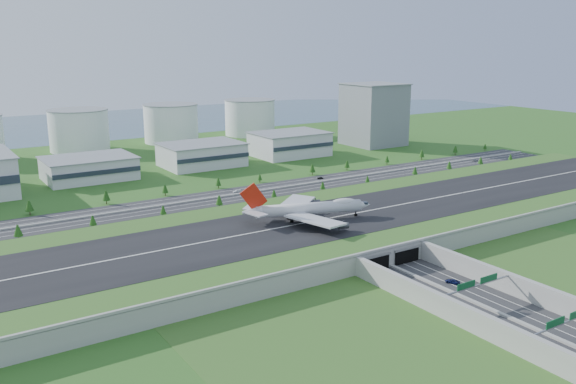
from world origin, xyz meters
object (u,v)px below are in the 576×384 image
car_2 (452,281)px  car_7 (237,191)px  car_5 (320,178)px  car_6 (475,160)px  car_1 (535,339)px  car_0 (458,305)px  office_tower (374,115)px  boeing_747 (308,209)px

car_2 → car_7: (-0.67, 177.58, -0.03)m
car_5 → car_2: bearing=2.9°
car_6 → car_7: 208.20m
car_1 → car_6: car_1 is taller
car_6 → car_7: bearing=89.7°
car_0 → car_2: bearing=72.5°
car_0 → car_5: size_ratio=1.15×
car_5 → car_7: size_ratio=0.78×
car_1 → car_6: (221.62, 213.12, -0.01)m
car_0 → car_7: (14.63, 194.27, -0.04)m
office_tower → car_1: size_ratio=12.55×
car_0 → car_6: car_0 is taller
office_tower → car_2: size_ratio=9.48×
car_0 → car_2: size_ratio=0.82×
car_5 → car_7: (-66.61, -2.25, 0.09)m
office_tower → car_5: office_tower is taller
car_0 → car_6: 287.63m
boeing_747 → car_0: (-1.99, -97.37, -12.85)m
car_6 → car_0: bearing=132.4°
car_0 → car_1: car_0 is taller
car_1 → office_tower: bearing=38.9°
car_1 → car_2: size_ratio=0.76×
office_tower → car_2: office_tower is taller
boeing_747 → car_0: size_ratio=13.28×
car_1 → car_7: (13.77, 225.10, 0.05)m
office_tower → car_5: bearing=-143.9°
boeing_747 → car_7: (12.64, 96.90, -12.89)m
car_6 → car_5: bearing=87.3°
car_1 → car_5: bearing=52.4°
boeing_747 → car_1: size_ratio=14.51×
car_0 → car_7: 194.82m
car_2 → car_6: bearing=-164.6°
car_2 → car_7: bearing=-113.1°
boeing_747 → car_2: boeing_747 is taller
office_tower → boeing_747: 281.22m
car_0 → car_1: size_ratio=1.09×
office_tower → car_5: (-126.43, -92.14, -26.70)m
office_tower → car_1: 381.52m
car_0 → car_6: bearing=64.3°
car_0 → car_2: 22.63m
boeing_747 → car_5: 127.59m
office_tower → boeing_747: bearing=-137.1°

